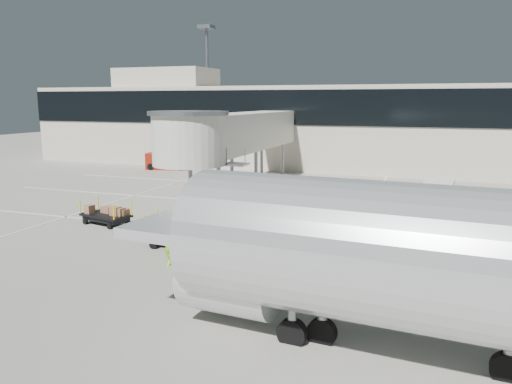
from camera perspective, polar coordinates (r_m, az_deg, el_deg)
ground at (r=23.89m, az=-5.52°, el=-5.78°), size 140.00×140.00×0.00m
lane_markings at (r=32.52m, az=0.46°, el=-1.34°), size 40.00×30.00×0.02m
terminal at (r=51.72m, az=8.50°, el=7.51°), size 64.00×12.11×15.20m
jet_bridge at (r=35.84m, az=-2.97°, el=6.64°), size 5.70×20.40×6.03m
baggage_tug at (r=28.74m, az=4.77°, el=-1.79°), size 2.49×1.66×1.59m
suitcase_cart at (r=26.69m, az=10.60°, el=-2.94°), size 4.06×2.35×1.56m
box_cart_near at (r=23.31m, az=-8.78°, el=-4.69°), size 3.93×1.87×1.52m
box_cart_far at (r=28.25m, az=-16.62°, el=-2.52°), size 3.47×1.95×1.33m
ground_worker at (r=20.55m, az=-9.51°, el=-5.69°), size 0.81×0.63×1.99m
minivan at (r=33.45m, az=20.09°, el=0.02°), size 2.20×4.41×1.62m
belt_loader at (r=49.44m, az=-9.97°, el=3.50°), size 4.64×2.57×2.12m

